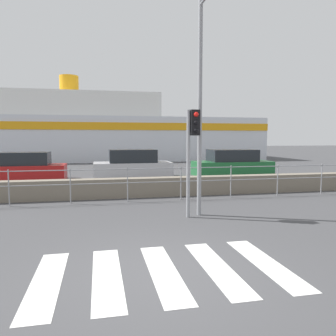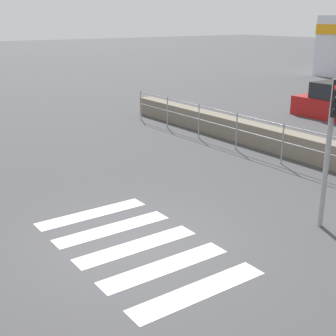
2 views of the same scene
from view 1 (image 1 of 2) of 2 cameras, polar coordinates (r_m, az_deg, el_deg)
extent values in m
plane|color=#424244|center=(5.55, -1.35, -17.63)|extent=(160.00, 160.00, 0.00)
cube|color=silver|center=(5.53, -20.41, -18.02)|extent=(0.45, 2.40, 0.01)
cube|color=silver|center=(5.47, -10.56, -18.03)|extent=(0.45, 2.40, 0.01)
cube|color=silver|center=(5.56, -0.79, -17.55)|extent=(0.45, 2.40, 0.01)
cube|color=silver|center=(5.79, 8.36, -16.66)|extent=(0.45, 2.40, 0.01)
cube|color=silver|center=(6.14, 16.56, -15.51)|extent=(0.45, 2.40, 0.01)
cube|color=slate|center=(12.09, -7.40, -3.42)|extent=(20.76, 0.55, 0.70)
cylinder|color=gray|center=(11.13, -7.09, -0.18)|extent=(18.69, 0.03, 0.03)
cylinder|color=gray|center=(11.19, -7.06, -2.58)|extent=(18.69, 0.03, 0.03)
cylinder|color=gray|center=(11.50, -25.98, -3.15)|extent=(0.04, 0.04, 1.18)
cylinder|color=gray|center=(11.19, -16.65, -3.06)|extent=(0.04, 0.04, 1.18)
cylinder|color=gray|center=(11.19, -7.06, -2.88)|extent=(0.04, 0.04, 1.18)
cylinder|color=gray|center=(11.50, 2.27, -2.63)|extent=(0.04, 0.04, 1.18)
cylinder|color=gray|center=(12.10, 10.88, -2.33)|extent=(0.04, 0.04, 1.18)
cylinder|color=gray|center=(12.93, 18.54, -2.02)|extent=(0.04, 0.04, 1.18)
cylinder|color=gray|center=(13.97, 25.16, -1.73)|extent=(0.04, 0.04, 1.18)
cylinder|color=gray|center=(8.84, 3.55, 0.65)|extent=(0.10, 0.10, 2.91)
cube|color=black|center=(8.87, 4.65, 7.87)|extent=(0.24, 0.24, 0.68)
sphere|color=red|center=(8.75, 4.93, 9.29)|extent=(0.13, 0.13, 0.13)
sphere|color=black|center=(8.73, 4.92, 7.91)|extent=(0.13, 0.13, 0.13)
sphere|color=black|center=(8.73, 4.91, 6.52)|extent=(0.13, 0.13, 0.13)
cylinder|color=gray|center=(9.13, 5.56, 10.04)|extent=(0.12, 0.12, 5.86)
cube|color=silver|center=(33.67, -10.43, 4.96)|extent=(30.20, 8.95, 4.11)
cube|color=white|center=(33.91, -16.75, 10.23)|extent=(16.91, 7.16, 2.26)
cube|color=orange|center=(29.20, -10.22, 7.20)|extent=(30.20, 0.08, 0.66)
cylinder|color=orange|center=(34.15, -16.84, 13.62)|extent=(1.80, 1.80, 1.80)
cube|color=#B21919|center=(18.23, -23.57, -0.75)|extent=(3.95, 1.73, 0.80)
cube|color=#1E2328|center=(18.18, -23.65, 1.52)|extent=(2.37, 1.52, 0.65)
cube|color=#BCBCC1|center=(17.95, -6.17, -0.35)|extent=(4.17, 1.81, 0.85)
cube|color=#1E2328|center=(17.89, -6.20, 2.12)|extent=(2.50, 1.59, 0.70)
cube|color=#1E6633|center=(19.40, 11.08, -0.04)|extent=(4.47, 1.83, 0.82)
cube|color=#1E2328|center=(19.35, 11.12, 2.17)|extent=(2.68, 1.61, 0.67)
camera|label=2|loc=(7.86, 71.25, 15.04)|focal=50.00mm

